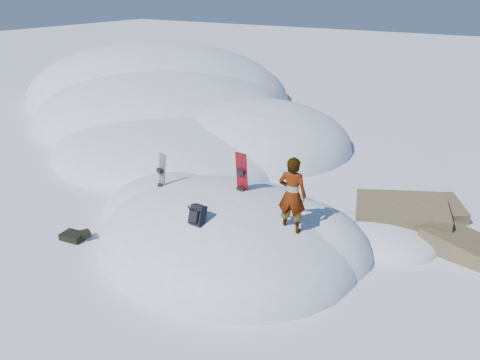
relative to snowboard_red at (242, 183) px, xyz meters
The scene contains 9 objects.
ground 1.74m from the snowboard_red, 118.55° to the right, with size 120.00×120.00×0.00m, color white.
snow_mound 1.73m from the snowboard_red, 154.06° to the right, with size 8.00×6.00×3.00m.
snow_ridge 14.32m from the snowboard_red, 138.60° to the left, with size 21.50×18.50×6.40m.
rock_outcrop 4.63m from the snowboard_red, 36.45° to the left, with size 4.68×4.41×1.68m.
snowboard_red is the anchor object (origin of this frame).
snowboard_dark 2.39m from the snowboard_red, 169.81° to the right, with size 0.32×0.27×1.50m.
backpack 1.82m from the snowboard_red, 91.52° to the right, with size 0.33×0.41×0.54m.
gear_pile 4.71m from the snowboard_red, 148.18° to the right, with size 0.82×0.63×0.22m.
person 1.91m from the snowboard_red, 21.76° to the right, with size 0.64×0.42×1.77m, color slate.
Camera 1 is at (6.01, -8.73, 6.32)m, focal length 35.00 mm.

